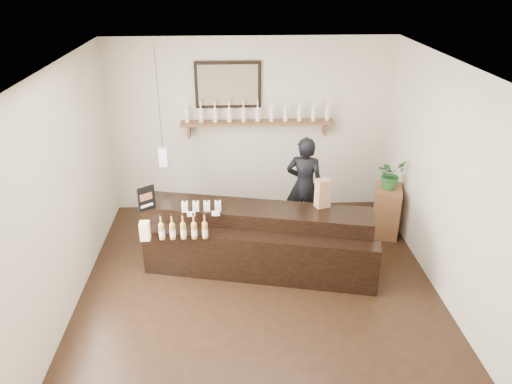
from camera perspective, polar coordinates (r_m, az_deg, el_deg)
The scene contains 10 objects.
ground at distance 6.44m, azimuth 0.41°, elevation -11.38°, with size 5.00×5.00×0.00m, color black.
room_shell at distance 5.60m, azimuth 0.47°, elevation 2.80°, with size 5.00×5.00×5.00m.
back_wall_decor at distance 7.83m, azimuth -1.70°, elevation 9.72°, with size 2.66×0.96×1.69m.
counter at distance 6.71m, azimuth 0.07°, elevation -5.64°, with size 3.09×1.46×1.00m.
promo_sign at distance 6.60m, azimuth -12.42°, elevation -0.73°, with size 0.21×0.16×0.34m.
paper_bag at distance 6.59m, azimuth 7.64°, elevation -0.13°, with size 0.21×0.19×0.39m.
tape_dispenser at distance 6.65m, azimuth 7.78°, elevation -1.38°, with size 0.12×0.06×0.10m.
side_cabinet at distance 7.79m, azimuth 14.67°, elevation -2.09°, with size 0.51×0.61×0.76m.
potted_plant at distance 7.54m, azimuth 15.16°, elevation 1.99°, with size 0.40×0.35×0.44m, color #245B26.
shopkeeper at distance 7.42m, azimuth 5.59°, elevation 1.41°, with size 0.63×0.41×1.73m, color black.
Camera 1 is at (-0.31, -5.17, 3.82)m, focal length 35.00 mm.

